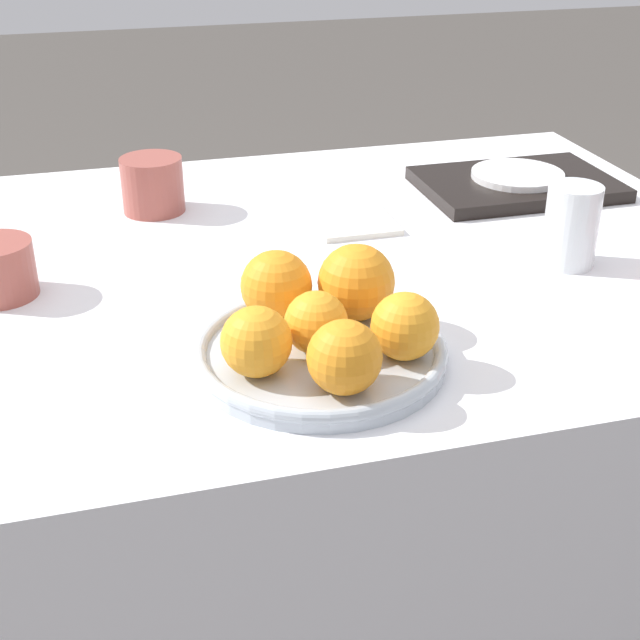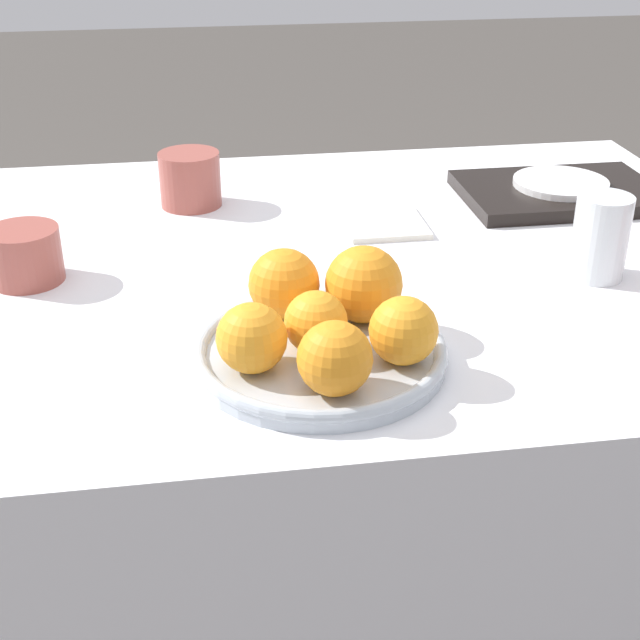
# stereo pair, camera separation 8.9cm
# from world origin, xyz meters

# --- Properties ---
(table) EXTENTS (1.25, 0.88, 0.70)m
(table) POSITION_xyz_m (0.00, 0.00, 0.35)
(table) COLOR white
(table) RESTS_ON ground_plane
(fruit_platter) EXTENTS (0.26, 0.26, 0.02)m
(fruit_platter) POSITION_xyz_m (-0.02, -0.27, 0.71)
(fruit_platter) COLOR #B2BCC6
(fruit_platter) RESTS_ON table
(orange_0) EXTENTS (0.06, 0.06, 0.06)m
(orange_0) POSITION_xyz_m (-0.03, -0.27, 0.75)
(orange_0) COLOR orange
(orange_0) RESTS_ON fruit_platter
(orange_1) EXTENTS (0.07, 0.07, 0.07)m
(orange_1) POSITION_xyz_m (0.05, -0.30, 0.75)
(orange_1) COLOR orange
(orange_1) RESTS_ON fruit_platter
(orange_2) EXTENTS (0.08, 0.08, 0.08)m
(orange_2) POSITION_xyz_m (-0.05, -0.19, 0.76)
(orange_2) COLOR orange
(orange_2) RESTS_ON fruit_platter
(orange_3) EXTENTS (0.07, 0.07, 0.07)m
(orange_3) POSITION_xyz_m (-0.09, -0.30, 0.75)
(orange_3) COLOR orange
(orange_3) RESTS_ON fruit_platter
(orange_4) EXTENTS (0.08, 0.08, 0.08)m
(orange_4) POSITION_xyz_m (0.03, -0.21, 0.76)
(orange_4) COLOR orange
(orange_4) RESTS_ON fruit_platter
(orange_5) EXTENTS (0.07, 0.07, 0.07)m
(orange_5) POSITION_xyz_m (-0.02, -0.35, 0.75)
(orange_5) COLOR orange
(orange_5) RESTS_ON fruit_platter
(water_glass) EXTENTS (0.07, 0.07, 0.10)m
(water_glass) POSITION_xyz_m (0.34, -0.11, 0.75)
(water_glass) COLOR silver
(water_glass) RESTS_ON table
(serving_tray) EXTENTS (0.29, 0.20, 0.02)m
(serving_tray) POSITION_xyz_m (0.41, 0.16, 0.71)
(serving_tray) COLOR black
(serving_tray) RESTS_ON table
(side_plate) EXTENTS (0.14, 0.14, 0.01)m
(side_plate) POSITION_xyz_m (0.41, 0.16, 0.73)
(side_plate) COLOR white
(side_plate) RESTS_ON serving_tray
(cup_0) EXTENTS (0.09, 0.09, 0.08)m
(cup_0) POSITION_xyz_m (-0.14, 0.22, 0.74)
(cup_0) COLOR #9E4C42
(cup_0) RESTS_ON table
(cup_1) EXTENTS (0.09, 0.09, 0.07)m
(cup_1) POSITION_xyz_m (-0.35, -0.02, 0.74)
(cup_1) COLOR #9E4C42
(cup_1) RESTS_ON table
(napkin) EXTENTS (0.11, 0.12, 0.01)m
(napkin) POSITION_xyz_m (0.12, 0.09, 0.71)
(napkin) COLOR silver
(napkin) RESTS_ON table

